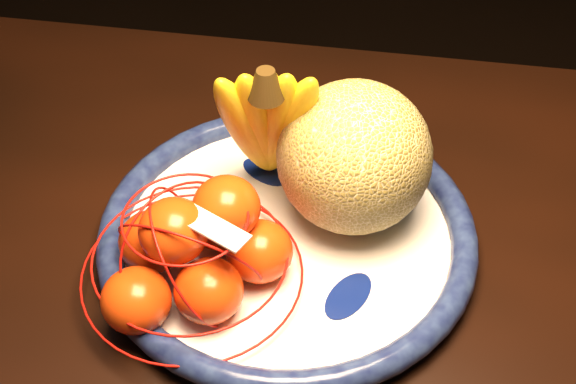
# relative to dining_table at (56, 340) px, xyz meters

# --- Properties ---
(dining_table) EXTENTS (1.68, 1.09, 0.80)m
(dining_table) POSITION_rel_dining_table_xyz_m (0.00, 0.00, 0.00)
(dining_table) COLOR black
(dining_table) RESTS_ON ground
(fruit_bowl) EXTENTS (0.40, 0.40, 0.03)m
(fruit_bowl) POSITION_rel_dining_table_xyz_m (0.25, 0.08, 0.10)
(fruit_bowl) COLOR white
(fruit_bowl) RESTS_ON dining_table
(cantaloupe) EXTENTS (0.16, 0.16, 0.16)m
(cantaloupe) POSITION_rel_dining_table_xyz_m (0.31, 0.12, 0.18)
(cantaloupe) COLOR olive
(cantaloupe) RESTS_ON fruit_bowl
(banana_bunch) EXTENTS (0.14, 0.13, 0.21)m
(banana_bunch) POSITION_rel_dining_table_xyz_m (0.22, 0.15, 0.21)
(banana_bunch) COLOR yellow
(banana_bunch) RESTS_ON fruit_bowl
(mandarin_bag) EXTENTS (0.30, 0.30, 0.14)m
(mandarin_bag) POSITION_rel_dining_table_xyz_m (0.16, 0.02, 0.14)
(mandarin_bag) COLOR #FD3508
(mandarin_bag) RESTS_ON fruit_bowl
(price_tag) EXTENTS (0.08, 0.06, 0.01)m
(price_tag) POSITION_rel_dining_table_xyz_m (0.19, 0.00, 0.20)
(price_tag) COLOR white
(price_tag) RESTS_ON mandarin_bag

